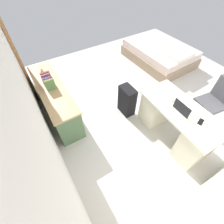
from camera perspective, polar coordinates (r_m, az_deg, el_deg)
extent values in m
plane|color=beige|center=(4.00, 11.10, 5.69)|extent=(5.59, 5.59, 0.00)
cube|color=silver|center=(2.40, -29.97, 9.41)|extent=(4.32, 0.10, 2.82)
cube|color=#936038|center=(4.00, -31.01, 17.69)|extent=(0.88, 0.05, 2.04)
cube|color=beige|center=(2.87, 23.71, 0.57)|extent=(1.46, 0.70, 0.04)
cube|color=beige|center=(3.04, 27.95, -10.20)|extent=(0.42, 0.60, 0.72)
cube|color=beige|center=(3.32, 15.88, 1.84)|extent=(0.42, 0.60, 0.72)
cylinder|color=black|center=(3.94, 29.13, -1.77)|extent=(0.52, 0.52, 0.04)
cylinder|color=black|center=(3.81, 30.20, 0.04)|extent=(0.06, 0.06, 0.42)
cube|color=#4C4C51|center=(3.65, 31.70, 2.59)|extent=(0.52, 0.52, 0.08)
cube|color=#4C6B47|center=(3.51, -19.32, 3.64)|extent=(1.76, 0.44, 0.70)
cube|color=tan|center=(3.27, -20.96, 8.12)|extent=(1.80, 0.48, 0.04)
cube|color=#415B3C|center=(3.37, -13.00, -0.76)|extent=(0.67, 0.01, 0.24)
cube|color=#415B3C|center=(3.93, -17.52, 6.85)|extent=(0.67, 0.01, 0.24)
cube|color=gray|center=(5.29, 16.15, 18.50)|extent=(1.95, 1.46, 0.28)
cube|color=beige|center=(5.17, 16.76, 20.75)|extent=(1.88, 1.40, 0.20)
cube|color=white|center=(4.76, 23.01, 18.44)|extent=(0.50, 0.70, 0.10)
cube|color=black|center=(3.36, 5.32, 4.01)|extent=(0.36, 0.22, 0.67)
cube|color=silver|center=(2.85, 24.34, 0.64)|extent=(0.32, 0.23, 0.02)
cube|color=black|center=(2.71, 23.57, 1.24)|extent=(0.31, 0.02, 0.19)
ellipsoid|color=white|center=(2.94, 20.86, 4.04)|extent=(0.06, 0.10, 0.03)
cube|color=black|center=(2.80, 29.05, -3.04)|extent=(0.11, 0.15, 0.01)
cube|color=#577D47|center=(3.11, -21.10, 8.95)|extent=(0.04, 0.17, 0.22)
cube|color=brown|center=(3.15, -21.29, 9.27)|extent=(0.03, 0.17, 0.21)
cube|color=#523165|center=(3.18, -21.53, 9.71)|extent=(0.04, 0.17, 0.22)
cube|color=brown|center=(3.22, -21.68, 9.93)|extent=(0.03, 0.17, 0.20)
cube|color=#22676B|center=(3.25, -21.87, 10.24)|extent=(0.04, 0.17, 0.19)
cube|color=#A0515C|center=(3.28, -22.15, 10.81)|extent=(0.04, 0.17, 0.22)
cube|color=brown|center=(3.30, -22.38, 11.25)|extent=(0.04, 0.17, 0.24)
cone|color=gold|center=(3.66, -23.79, 13.47)|extent=(0.08, 0.08, 0.11)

